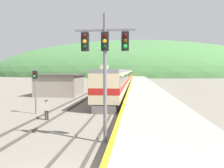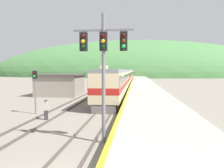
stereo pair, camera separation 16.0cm
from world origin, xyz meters
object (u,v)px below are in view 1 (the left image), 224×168
express_train_lead_car (115,83)px  carriage_second (123,78)px  carriage_third (126,75)px  carriage_fourth (128,74)px  signal_post_siding (35,83)px  signal_mast_main (105,55)px  track_worker (46,109)px  carriage_fifth (129,73)px

express_train_lead_car → carriage_second: 21.56m
carriage_third → carriage_fourth: bearing=90.0°
carriage_third → signal_post_siding: size_ratio=4.71×
signal_mast_main → signal_post_siding: size_ratio=1.76×
signal_post_siding → carriage_third: bearing=83.2°
carriage_fourth → track_worker: bearing=-93.3°
carriage_fourth → signal_post_siding: 72.89m
carriage_second → signal_mast_main: (1.20, -40.01, 2.61)m
carriage_fifth → express_train_lead_car: bearing=-90.0°
carriage_third → track_worker: 55.09m
carriage_fifth → track_worker: bearing=-92.6°
express_train_lead_car → carriage_third: 41.50m
carriage_second → carriage_third: size_ratio=1.00×
express_train_lead_car → carriage_second: size_ratio=1.15×
carriage_third → track_worker: (-4.30, -54.91, -1.34)m
carriage_third → signal_post_siding: carriage_third is taller
carriage_fourth → track_worker: carriage_fourth is taller
carriage_second → carriage_fourth: same height
carriage_second → track_worker: (-4.30, -34.98, -1.34)m
carriage_fifth → signal_post_siding: 92.77m
carriage_fifth → signal_mast_main: bearing=-89.3°
carriage_fourth → signal_post_siding: size_ratio=4.71×
signal_mast_main → signal_post_siding: 10.60m
carriage_second → carriage_fourth: (0.00, 39.87, 0.00)m
carriage_fifth → signal_post_siding: (-6.27, -92.55, 0.64)m
carriage_fifth → track_worker: carriage_fifth is taller
carriage_second → signal_mast_main: size_ratio=2.68×
carriage_second → carriage_fourth: size_ratio=1.00×
carriage_third → carriage_fifth: (0.00, 39.87, 0.00)m
express_train_lead_car → carriage_fourth: bearing=90.0°
carriage_fourth → signal_mast_main: 79.93m
carriage_fifth → signal_mast_main: signal_mast_main is taller
express_train_lead_car → carriage_fifth: bearing=90.0°
signal_mast_main → express_train_lead_car: bearing=93.7°
express_train_lead_car → carriage_fifth: size_ratio=1.15×
express_train_lead_car → carriage_fifth: (0.00, 81.37, -0.01)m
carriage_fourth → signal_mast_main: bearing=-89.1°
carriage_fourth → carriage_third: bearing=-90.0°
carriage_second → signal_post_siding: bearing=-100.8°
carriage_second → carriage_fifth: 59.80m
signal_mast_main → track_worker: size_ratio=4.39×
signal_post_siding → carriage_fourth: bearing=85.1°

